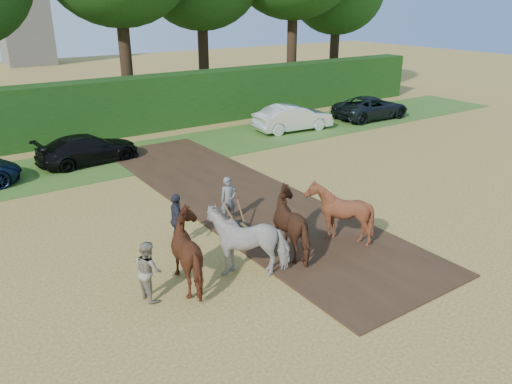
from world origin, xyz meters
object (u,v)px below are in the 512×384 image
at_px(plough_team, 272,230).
at_px(parked_cars, 148,142).
at_px(spectator_near, 148,270).
at_px(spectator_far, 177,220).

bearing_deg(plough_team, parked_cars, 84.13).
xyz_separation_m(spectator_near, plough_team, (3.62, -0.12, 0.16)).
bearing_deg(parked_cars, spectator_far, -108.00).
height_order(spectator_near, parked_cars, spectator_near).
relative_size(spectator_near, plough_team, 0.24).
relative_size(spectator_far, plough_team, 0.26).
bearing_deg(parked_cars, plough_team, -95.87).
distance_m(plough_team, parked_cars, 11.45).
height_order(spectator_near, spectator_far, spectator_far).
xyz_separation_m(spectator_near, spectator_far, (1.84, 2.20, 0.05)).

